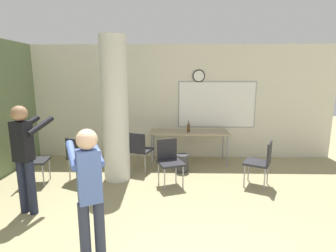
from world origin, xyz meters
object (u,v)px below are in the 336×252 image
chair_table_front (169,159)px  person_watching_back (25,151)px  chair_near_pillar (79,155)px  person_playing_front (89,189)px  chair_mid_room (261,160)px  bottle_on_table (189,128)px  folding_table (189,134)px  chair_table_left (139,148)px  chair_by_left_wall (31,158)px

chair_table_front → person_watching_back: 2.42m
chair_near_pillar → person_watching_back: bearing=-104.0°
chair_near_pillar → person_playing_front: person_playing_front is taller
chair_mid_room → person_playing_front: (-2.50, -2.18, 0.40)m
bottle_on_table → folding_table: bearing=72.5°
chair_table_front → person_watching_back: bearing=-152.7°
bottle_on_table → chair_table_front: bearing=-108.8°
folding_table → chair_mid_room: bearing=-47.1°
chair_mid_room → chair_near_pillar: same height
folding_table → bottle_on_table: (-0.02, -0.06, 0.15)m
chair_table_left → person_playing_front: size_ratio=0.56×
bottle_on_table → chair_near_pillar: bottle_on_table is taller
person_watching_back → chair_near_pillar: bearing=76.0°
folding_table → person_playing_front: person_playing_front is taller
chair_table_left → chair_by_left_wall: (-1.98, -0.72, 0.00)m
chair_table_front → person_playing_front: size_ratio=0.56×
chair_near_pillar → chair_table_front: same height
chair_by_left_wall → chair_table_front: (2.64, 0.01, 0.00)m
bottle_on_table → chair_by_left_wall: 3.34m
bottle_on_table → chair_near_pillar: size_ratio=0.30×
bottle_on_table → person_playing_front: size_ratio=0.17×
chair_table_left → chair_table_front: bearing=-47.1°
chair_mid_room → chair_table_front: 1.71m
chair_near_pillar → person_watching_back: (-0.32, -1.28, 0.46)m
person_watching_back → person_playing_front: size_ratio=1.06×
chair_mid_room → chair_by_left_wall: size_ratio=1.00×
chair_by_left_wall → chair_table_front: size_ratio=1.00×
chair_table_front → chair_near_pillar: bearing=173.8°
chair_mid_room → chair_near_pillar: bearing=176.1°
folding_table → chair_table_front: 1.41m
chair_mid_room → person_playing_front: bearing=-138.9°
chair_table_left → person_watching_back: person_watching_back is taller
chair_table_left → chair_mid_room: bearing=-17.7°
chair_table_front → person_watching_back: size_ratio=0.53×
folding_table → chair_table_left: (-1.11, -0.61, -0.20)m
chair_by_left_wall → chair_table_front: 2.64m
folding_table → chair_near_pillar: size_ratio=2.12×
bottle_on_table → person_playing_front: (-1.21, -3.48, 0.05)m
bottle_on_table → chair_table_front: 1.37m
folding_table → chair_table_front: size_ratio=2.12×
folding_table → chair_table_front: bearing=-108.7°
bottle_on_table → person_watching_back: (-2.53, -2.34, 0.11)m
chair_mid_room → chair_by_left_wall: same height
folding_table → chair_table_left: chair_table_left is taller
chair_table_left → chair_near_pillar: (-1.13, -0.52, 0.00)m
folding_table → person_watching_back: 3.52m
chair_mid_room → folding_table: bearing=132.9°
chair_by_left_wall → chair_table_front: same height
chair_table_left → person_playing_front: person_playing_front is taller
chair_by_left_wall → person_playing_front: size_ratio=0.56×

